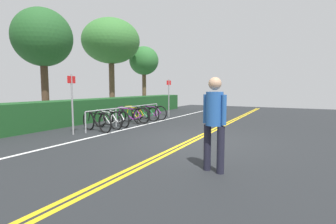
# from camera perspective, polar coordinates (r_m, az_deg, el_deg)

# --- Properties ---
(ground_plane) EXTENTS (29.64, 12.51, 0.05)m
(ground_plane) POSITION_cam_1_polar(r_m,az_deg,el_deg) (7.83, 5.78, -6.42)
(ground_plane) COLOR #232628
(centre_line_yellow_inner) EXTENTS (26.68, 0.10, 0.00)m
(centre_line_yellow_inner) POSITION_cam_1_polar(r_m,az_deg,el_deg) (7.79, 6.33, -6.28)
(centre_line_yellow_inner) COLOR gold
(centre_line_yellow_inner) RESTS_ON ground_plane
(centre_line_yellow_outer) EXTENTS (26.68, 0.10, 0.00)m
(centre_line_yellow_outer) POSITION_cam_1_polar(r_m,az_deg,el_deg) (7.85, 5.24, -6.18)
(centre_line_yellow_outer) COLOR gold
(centre_line_yellow_outer) RESTS_ON ground_plane
(bike_lane_stripe_white) EXTENTS (26.68, 0.12, 0.00)m
(bike_lane_stripe_white) POSITION_cam_1_polar(r_m,az_deg,el_deg) (9.37, -11.85, -4.37)
(bike_lane_stripe_white) COLOR white
(bike_lane_stripe_white) RESTS_ON ground_plane
(bike_rack) EXTENTS (5.03, 0.05, 0.77)m
(bike_rack) POSITION_cam_1_polar(r_m,az_deg,el_deg) (11.19, -8.95, 0.27)
(bike_rack) COLOR #9EA0A5
(bike_rack) RESTS_ON ground_plane
(bicycle_0) EXTENTS (0.54, 1.74, 0.76)m
(bicycle_0) POSITION_cam_1_polar(r_m,az_deg,el_deg) (9.60, -15.77, -2.08)
(bicycle_0) COLOR black
(bicycle_0) RESTS_ON ground_plane
(bicycle_1) EXTENTS (0.47, 1.70, 0.75)m
(bicycle_1) POSITION_cam_1_polar(r_m,az_deg,el_deg) (10.20, -13.40, -1.63)
(bicycle_1) COLOR black
(bicycle_1) RESTS_ON ground_plane
(bicycle_2) EXTENTS (0.55, 1.70, 0.70)m
(bicycle_2) POSITION_cam_1_polar(r_m,az_deg,el_deg) (10.69, -11.65, -1.39)
(bicycle_2) COLOR black
(bicycle_2) RESTS_ON ground_plane
(bicycle_3) EXTENTS (0.57, 1.80, 0.77)m
(bicycle_3) POSITION_cam_1_polar(r_m,az_deg,el_deg) (11.27, -8.62, -0.81)
(bicycle_3) COLOR black
(bicycle_3) RESTS_ON ground_plane
(bicycle_4) EXTENTS (0.46, 1.70, 0.76)m
(bicycle_4) POSITION_cam_1_polar(r_m,az_deg,el_deg) (11.79, -7.42, -0.54)
(bicycle_4) COLOR black
(bicycle_4) RESTS_ON ground_plane
(bicycle_5) EXTENTS (0.46, 1.65, 0.71)m
(bicycle_5) POSITION_cam_1_polar(r_m,az_deg,el_deg) (12.32, -5.18, -0.38)
(bicycle_5) COLOR black
(bicycle_5) RESTS_ON ground_plane
(bicycle_6) EXTENTS (0.46, 1.73, 0.74)m
(bicycle_6) POSITION_cam_1_polar(r_m,az_deg,el_deg) (12.84, -3.49, -0.07)
(bicycle_6) COLOR black
(bicycle_6) RESTS_ON ground_plane
(pedestrian) EXTENTS (0.32, 0.47, 1.78)m
(pedestrian) POSITION_cam_1_polar(r_m,az_deg,el_deg) (4.79, 10.38, -1.23)
(pedestrian) COLOR #1E1E2D
(pedestrian) RESTS_ON ground_plane
(sign_post_near) EXTENTS (0.36, 0.08, 2.03)m
(sign_post_near) POSITION_cam_1_polar(r_m,az_deg,el_deg) (9.08, -20.77, 2.92)
(sign_post_near) COLOR gray
(sign_post_near) RESTS_ON ground_plane
(sign_post_far) EXTENTS (0.36, 0.08, 2.04)m
(sign_post_far) POSITION_cam_1_polar(r_m,az_deg,el_deg) (13.87, 0.18, 4.04)
(sign_post_far) COLOR gray
(sign_post_far) RESTS_ON ground_plane
(hedge_backdrop) EXTENTS (13.98, 1.23, 1.04)m
(hedge_backdrop) POSITION_cam_1_polar(r_m,az_deg,el_deg) (13.77, -12.80, 0.91)
(hedge_backdrop) COLOR #1C4C21
(hedge_backdrop) RESTS_ON ground_plane
(tree_mid) EXTENTS (2.67, 2.67, 5.24)m
(tree_mid) POSITION_cam_1_polar(r_m,az_deg,el_deg) (13.55, -26.34, 14.64)
(tree_mid) COLOR #473323
(tree_mid) RESTS_ON ground_plane
(tree_far_right) EXTENTS (3.47, 3.47, 5.75)m
(tree_far_right) POSITION_cam_1_polar(r_m,az_deg,el_deg) (16.29, -12.69, 15.19)
(tree_far_right) COLOR brown
(tree_far_right) RESTS_ON ground_plane
(tree_extra) EXTENTS (2.03, 2.03, 4.45)m
(tree_extra) POSITION_cam_1_polar(r_m,az_deg,el_deg) (18.11, -5.43, 11.25)
(tree_extra) COLOR brown
(tree_extra) RESTS_ON ground_plane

